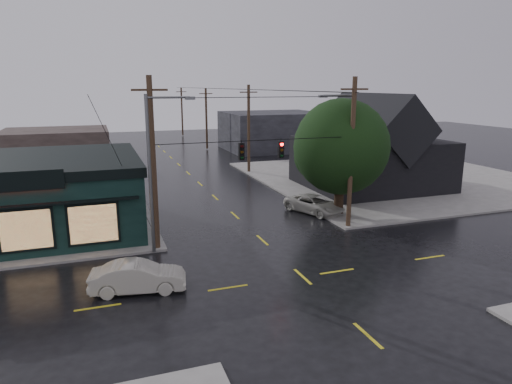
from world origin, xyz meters
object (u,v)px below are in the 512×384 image
object	(u,v)px
sedan_cream	(138,277)
utility_pole_nw	(158,250)
utility_pole_ne	(348,228)
corner_tree	(341,147)
suv_silver	(315,204)

from	to	relation	value
sedan_cream	utility_pole_nw	bearing A→B (deg)	-6.66
utility_pole_nw	utility_pole_ne	distance (m)	13.00
corner_tree	suv_silver	size ratio (longest dim) A/B	1.75
corner_tree	sedan_cream	size ratio (longest dim) A/B	1.92
utility_pole_nw	sedan_cream	world-z (taller)	utility_pole_nw
corner_tree	utility_pole_nw	bearing A→B (deg)	-168.48
utility_pole_nw	sedan_cream	xyz separation A→B (m)	(-1.62, -5.44, 0.73)
corner_tree	utility_pole_ne	size ratio (longest dim) A/B	0.84
utility_pole_ne	sedan_cream	distance (m)	15.61
utility_pole_ne	suv_silver	bearing A→B (deg)	96.85
utility_pole_nw	sedan_cream	size ratio (longest dim) A/B	2.28
utility_pole_ne	sedan_cream	world-z (taller)	utility_pole_ne
utility_pole_ne	sedan_cream	bearing A→B (deg)	-159.60
corner_tree	suv_silver	bearing A→B (deg)	134.58
sedan_cream	suv_silver	xyz separation A→B (m)	(14.12, 9.60, -0.05)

